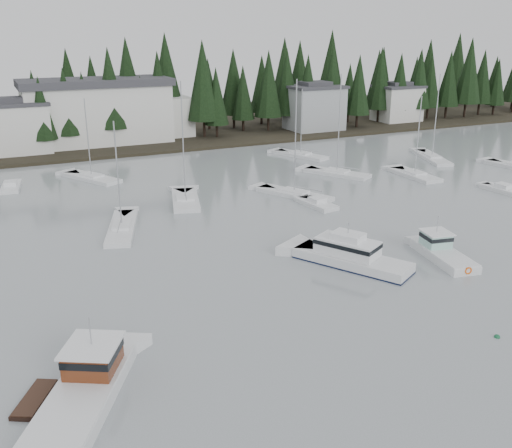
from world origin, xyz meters
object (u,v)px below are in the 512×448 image
Objects in this scene: house_west at (19,126)px; sailboat_3 at (432,159)px; house_east_b at (397,102)px; sailboat_4 at (186,201)px; sailboat_1 at (337,174)px; runabout_3 at (11,188)px; lobster_boat_teal at (442,253)px; sailboat_7 at (122,229)px; sailboat_8 at (414,176)px; cabin_cruiser_center at (350,258)px; sailboat_11 at (294,195)px; runabout_1 at (317,205)px; harbor_inn at (109,111)px; sailboat_2 at (92,179)px; sailboat_9 at (300,156)px; house_east_a at (314,107)px; runabout_2 at (503,190)px; lobster_boat_brown at (84,389)px.

house_west is 65.54m from sailboat_3.
sailboat_4 is (-60.80, -37.43, -4.33)m from house_east_b.
house_east_b is 50.67m from sailboat_1.
sailboat_4 is at bearing -121.44° from runabout_3.
house_east_b is 1.23× the size of lobster_boat_teal.
sailboat_8 is at bearing -65.85° from sailboat_7.
sailboat_8 is 2.01× the size of runabout_3.
cabin_cruiser_center is 0.91× the size of sailboat_7.
sailboat_11 is (-47.96, -40.71, -4.32)m from house_east_b.
cabin_cruiser_center reaches higher than runabout_1.
house_east_b is 0.32× the size of harbor_inn.
sailboat_11 is 2.59× the size of runabout_1.
sailboat_1 reaches higher than runabout_3.
harbor_inn is at bearing -45.68° from sailboat_2.
sailboat_9 is at bearing -52.98° from cabin_cruiser_center.
harbor_inn is 64.49m from cabin_cruiser_center.
lobster_boat_teal is (30.07, -62.85, -4.16)m from house_west.
sailboat_4 reaches higher than house_east_a.
sailboat_2 is at bearing 35.24° from runabout_1.
house_west is 45.10m from sailboat_9.
sailboat_2 is at bearing 68.74° from sailboat_9.
sailboat_11 reaches higher than runabout_1.
house_east_a is 30.41m from sailboat_3.
harbor_inn is 26.09m from sailboat_2.
house_west is at bearing -8.71° from sailboat_2.
house_east_a is at bearing -31.45° from sailboat_4.
sailboat_8 reaches higher than lobster_boat_teal.
sailboat_8 is 1.98× the size of runabout_2.
sailboat_8 is 19.76m from sailboat_9.
sailboat_3 is at bearing -128.78° from sailboat_2.
house_east_b is 0.83× the size of sailboat_8.
harbor_inn is at bearing 177.80° from house_east_b.
sailboat_7 is (6.18, -43.08, -4.60)m from house_west.
house_east_b is 0.82× the size of sailboat_7.
runabout_1 is (-11.69, -24.30, 0.08)m from sailboat_9.
house_east_b is 71.53m from sailboat_4.
harbor_inn is 47.60m from sailboat_7.
runabout_2 is at bearing -91.58° from house_east_a.
harbor_inn reaches higher than cabin_cruiser_center.
lobster_boat_brown is (-56.08, -68.99, -4.35)m from house_east_a.
sailboat_7 is at bearing 77.21° from runabout_2.
runabout_3 is (-41.64, 11.55, 0.05)m from sailboat_1.
sailboat_9 reaches higher than lobster_boat_teal.
runabout_2 is at bearing -149.61° from sailboat_2.
sailboat_11 is at bearing -159.73° from sailboat_2.
lobster_boat_teal is at bearing -179.04° from sailboat_2.
sailboat_1 reaches higher than lobster_boat_teal.
cabin_cruiser_center reaches higher than runabout_2.
lobster_boat_teal is at bearing 115.81° from runabout_2.
harbor_inn is at bearing 173.64° from house_east_a.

